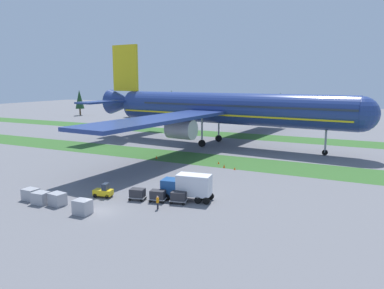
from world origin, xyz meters
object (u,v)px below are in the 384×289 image
uld_container_0 (31,194)px  taxiway_marker_1 (224,166)px  cargo_dolly_third (179,197)px  airliner (220,108)px  taxiway_marker_0 (219,163)px  catering_truck (188,186)px  ground_crew_loader (158,202)px  uld_container_3 (57,199)px  taxiway_marker_3 (157,157)px  cargo_dolly_second (158,195)px  uld_container_1 (41,198)px  taxiway_marker_2 (235,169)px  cargo_dolly_lead (137,193)px  ground_crew_marshaller (199,187)px  uld_container_2 (83,207)px  baggage_tug (104,191)px

uld_container_0 → taxiway_marker_1: (16.73, 29.02, -0.43)m
cargo_dolly_third → airliner: bearing=3.3°
taxiway_marker_0 → taxiway_marker_1: taxiway_marker_1 is taller
catering_truck → ground_crew_loader: 5.36m
cargo_dolly_third → taxiway_marker_1: (-1.95, 21.48, -0.57)m
uld_container_3 → taxiway_marker_3: (-3.63, 30.44, -0.47)m
taxiway_marker_1 → uld_container_3: bearing=-112.1°
catering_truck → cargo_dolly_second: bearing=118.9°
uld_container_1 → taxiway_marker_2: uld_container_1 is taller
taxiway_marker_0 → taxiway_marker_2: bearing=-35.8°
cargo_dolly_lead → catering_truck: bearing=-75.7°
taxiway_marker_2 → cargo_dolly_lead: bearing=-105.2°
cargo_dolly_third → taxiway_marker_1: cargo_dolly_third is taller
ground_crew_marshaller → uld_container_0: ground_crew_marshaller is taller
cargo_dolly_lead → taxiway_marker_2: (6.00, 22.09, -0.69)m
cargo_dolly_second → taxiway_marker_2: cargo_dolly_second is taller
uld_container_0 → catering_truck: bearing=26.1°
uld_container_0 → uld_container_2: (10.11, -1.10, 0.12)m
cargo_dolly_second → cargo_dolly_third: same height
uld_container_2 → uld_container_0: bearing=173.8°
ground_crew_marshaller → cargo_dolly_third: bearing=152.7°
taxiway_marker_1 → baggage_tug: bearing=-110.0°
airliner → cargo_dolly_third: (12.02, -44.07, -8.30)m
airliner → uld_container_3: 52.37m
cargo_dolly_second → uld_container_2: size_ratio=1.23×
cargo_dolly_second → uld_container_1: bearing=107.5°
cargo_dolly_lead → uld_container_2: uld_container_2 is taller
ground_crew_marshaller → uld_container_3: size_ratio=0.87×
cargo_dolly_lead → uld_container_3: (-8.09, -6.38, -0.11)m
ground_crew_loader → taxiway_marker_0: bearing=-13.8°
cargo_dolly_third → catering_truck: catering_truck is taller
uld_container_3 → taxiway_marker_2: (14.09, 28.47, -0.58)m
baggage_tug → uld_container_1: size_ratio=1.41×
uld_container_1 → taxiway_marker_1: size_ratio=2.90×
ground_crew_marshaller → taxiway_marker_2: 15.61m
taxiway_marker_3 → uld_container_2: bearing=-74.4°
cargo_dolly_third → uld_container_1: 18.08m
baggage_tug → cargo_dolly_second: baggage_tug is taller
ground_crew_marshaller → taxiway_marker_1: size_ratio=2.53×
taxiway_marker_0 → taxiway_marker_3: (-13.28, -1.23, 0.11)m
uld_container_0 → taxiway_marker_0: bearing=65.3°
taxiway_marker_0 → taxiway_marker_2: (4.44, -3.21, 0.00)m
cargo_dolly_third → taxiway_marker_2: (0.32, 20.89, -0.69)m
catering_truck → uld_container_2: size_ratio=3.60×
ground_crew_loader → cargo_dolly_second: bearing=11.3°
uld_container_2 → taxiway_marker_0: (4.45, 32.74, -0.66)m
uld_container_1 → cargo_dolly_second: bearing=29.5°
taxiway_marker_2 → taxiway_marker_1: bearing=165.5°
catering_truck → ground_crew_marshaller: bearing=-9.6°
uld_container_3 → uld_container_1: bearing=-167.2°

